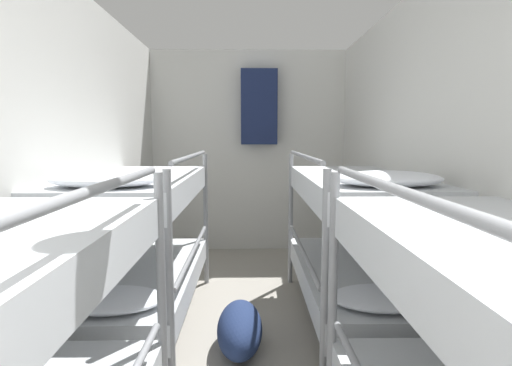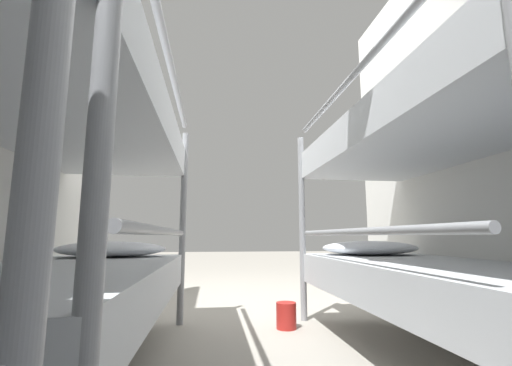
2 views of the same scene
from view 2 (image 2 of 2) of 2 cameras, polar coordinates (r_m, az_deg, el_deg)
name	(u,v)px [view 2 (image 2 of 2)]	position (r m, az deg, el deg)	size (l,w,h in m)	color
ground_plane	(237,305)	(3.00, -3.21, -19.69)	(20.00, 20.00, 0.00)	gray
bunk_stack_left_near	(425,204)	(1.85, 26.33, -3.08)	(0.81, 1.82, 1.31)	gray
bunk_stack_right_near	(75,199)	(1.64, -27.99, -2.35)	(0.81, 1.82, 1.31)	gray
tin_can	(286,316)	(2.28, 5.06, -21.14)	(0.12, 0.12, 0.16)	#AD231E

